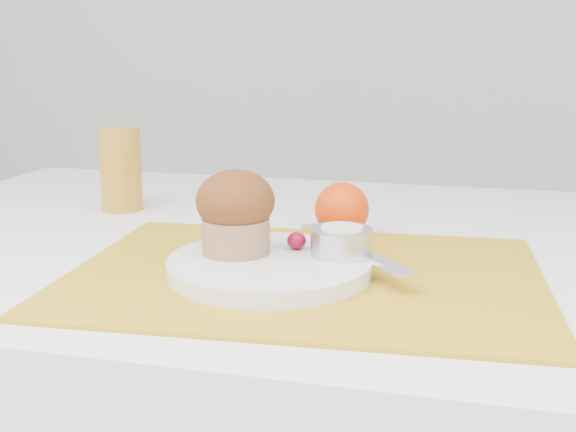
% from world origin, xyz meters
% --- Properties ---
extents(placemat, '(0.53, 0.40, 0.00)m').
position_xyz_m(placemat, '(0.06, -0.11, 0.75)').
color(placemat, gold).
rests_on(placemat, table).
extents(plate, '(0.27, 0.27, 0.02)m').
position_xyz_m(plate, '(0.03, -0.12, 0.76)').
color(plate, white).
rests_on(plate, placemat).
extents(ramekin, '(0.08, 0.08, 0.03)m').
position_xyz_m(ramekin, '(0.10, -0.09, 0.79)').
color(ramekin, '#BABABE').
rests_on(ramekin, plate).
extents(cream, '(0.05, 0.05, 0.01)m').
position_xyz_m(cream, '(0.10, -0.09, 0.80)').
color(cream, white).
rests_on(cream, ramekin).
extents(raspberry_near, '(0.02, 0.02, 0.02)m').
position_xyz_m(raspberry_near, '(0.05, -0.08, 0.78)').
color(raspberry_near, '#5B0218').
rests_on(raspberry_near, plate).
extents(raspberry_far, '(0.02, 0.02, 0.02)m').
position_xyz_m(raspberry_far, '(0.08, -0.07, 0.78)').
color(raspberry_far, '#5A0211').
rests_on(raspberry_far, plate).
extents(butter_knife, '(0.15, 0.18, 0.01)m').
position_xyz_m(butter_knife, '(0.11, -0.07, 0.77)').
color(butter_knife, white).
rests_on(butter_knife, plate).
extents(orange, '(0.07, 0.07, 0.07)m').
position_xyz_m(orange, '(0.07, 0.07, 0.79)').
color(orange, '#EF4108').
rests_on(orange, table).
extents(juice_glass, '(0.07, 0.07, 0.12)m').
position_xyz_m(juice_glass, '(-0.28, 0.14, 0.81)').
color(juice_glass, '#BE8523').
rests_on(juice_glass, table).
extents(muffin, '(0.09, 0.09, 0.09)m').
position_xyz_m(muffin, '(-0.01, -0.11, 0.82)').
color(muffin, '#AB7752').
rests_on(muffin, plate).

